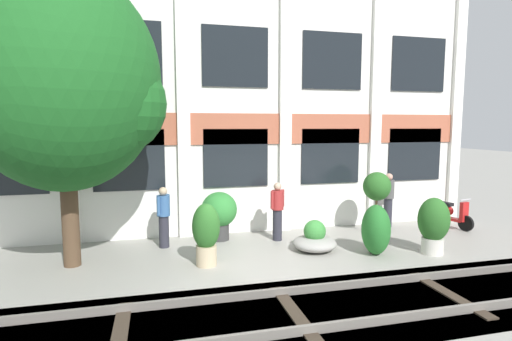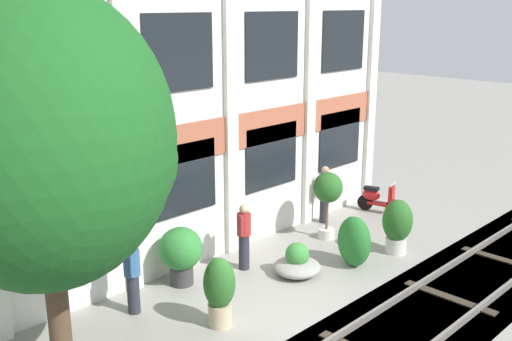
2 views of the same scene
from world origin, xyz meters
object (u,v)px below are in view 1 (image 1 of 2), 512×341
Objects in this scene: resident_near_plants at (388,198)px; topiary_hedge at (376,230)px; resident_by_doorway at (277,209)px; potted_plant_glazed_jar at (219,212)px; potted_plant_terracotta_small at (377,190)px; potted_plant_wide_bowl at (315,240)px; broadleaf_tree at (63,86)px; potted_plant_ribbed_drum at (206,232)px; scooter_near_curb at (451,214)px; resident_watching_tracks at (164,215)px; potted_plant_stone_basin at (434,224)px.

resident_near_plants is 3.02m from topiary_hedge.
resident_near_plants reaches higher than resident_by_doorway.
resident_near_plants is at bearing 1.90° from potted_plant_glazed_jar.
potted_plant_terracotta_small is 1.65× the size of potted_plant_wide_bowl.
broadleaf_tree is 6.12m from resident_by_doorway.
potted_plant_ribbed_drum is 0.88× the size of resident_by_doorway.
scooter_near_curb is 8.82m from resident_watching_tracks.
broadleaf_tree is 9.28m from potted_plant_stone_basin.
resident_by_doorway is (1.57, -0.44, 0.08)m from potted_plant_glazed_jar.
resident_near_plants reaches higher than potted_plant_ribbed_drum.
scooter_near_curb is 0.83× the size of resident_by_doorway.
potted_plant_wide_bowl is 2.91m from potted_plant_ribbed_drum.
potted_plant_terracotta_small is 1.49× the size of topiary_hedge.
potted_plant_ribbed_drum is (-2.83, -0.43, 0.50)m from potted_plant_wide_bowl.
resident_by_doorway is at bearing 35.37° from potted_plant_ribbed_drum.
potted_plant_wide_bowl is 0.69× the size of resident_by_doorway.
resident_watching_tracks is at bearing 119.07° from potted_plant_ribbed_drum.
potted_plant_glazed_jar is 2.07m from potted_plant_ribbed_drum.
broadleaf_tree reaches higher than potted_plant_ribbed_drum.
potted_plant_glazed_jar is at bearing 72.90° from potted_plant_ribbed_drum.
resident_near_plants is at bearing 39.44° from resident_watching_tracks.
broadleaf_tree is at bearing 172.55° from topiary_hedge.
broadleaf_tree is at bearing -175.58° from potted_plant_terracotta_small.
potted_plant_terracotta_small reaches higher than potted_plant_glazed_jar.
broadleaf_tree is at bearing 171.65° from potted_plant_stone_basin.
scooter_near_curb is at bearing 12.69° from potted_plant_wide_bowl.
scooter_near_curb is at bearing -3.27° from potted_plant_glazed_jar.
broadleaf_tree reaches higher than topiary_hedge.
potted_plant_wide_bowl is 1.43m from resident_by_doorway.
topiary_hedge is (3.59, -2.19, -0.17)m from potted_plant_glazed_jar.
potted_plant_terracotta_small is 4.60m from potted_plant_glazed_jar.
topiary_hedge is at bearing 18.04° from resident_by_doorway.
potted_plant_terracotta_small is 6.07m from resident_watching_tracks.
potted_plant_stone_basin reaches higher than topiary_hedge.
potted_plant_stone_basin is (0.47, -1.89, -0.55)m from potted_plant_terracotta_small.
potted_plant_stone_basin is 1.05× the size of potted_plant_glazed_jar.
scooter_near_curb is (2.29, 2.10, -0.33)m from potted_plant_stone_basin.
potted_plant_ribbed_drum is 0.90× the size of resident_watching_tracks.
potted_plant_wide_bowl is at bearing 17.18° from resident_watching_tracks.
potted_plant_stone_basin reaches higher than potted_plant_glazed_jar.
topiary_hedge reaches higher than scooter_near_curb.
resident_near_plants is at bearing 68.15° from resident_by_doorway.
scooter_near_curb reaches higher than potted_plant_wide_bowl.
potted_plant_stone_basin is at bearing -8.35° from broadleaf_tree.
potted_plant_terracotta_small is at bearing -72.12° from resident_near_plants.
potted_plant_ribbed_drum is 1.16× the size of topiary_hedge.
potted_plant_ribbed_drum is 2.67m from resident_by_doorway.
potted_plant_glazed_jar is 4.21m from topiary_hedge.
potted_plant_stone_basin reaches higher than potted_plant_wide_bowl.
potted_plant_ribbed_drum is 1.88m from resident_watching_tracks.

